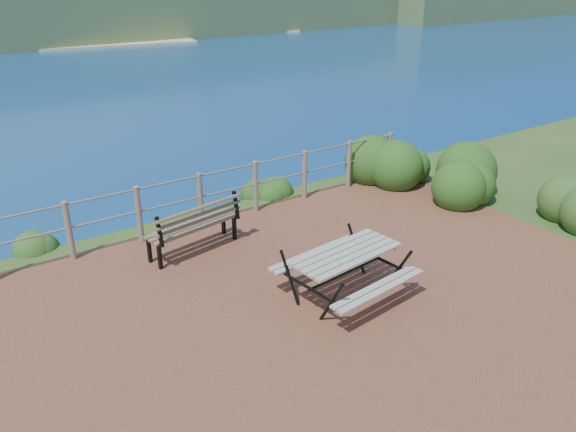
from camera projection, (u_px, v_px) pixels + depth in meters
The scene contains 8 objects.
ground at pixel (311, 311), 7.75m from camera, with size 10.00×7.00×0.12m, color brown.
safety_railing at pixel (200, 197), 10.04m from camera, with size 9.40×0.10×1.00m.
picnic_table at pixel (345, 269), 7.94m from camera, with size 1.69×1.41×0.69m.
park_bench at pixel (192, 218), 9.13m from camera, with size 1.66×0.68×0.91m.
shrub_right_front at pixel (457, 196), 11.57m from camera, with size 1.29×1.29×1.84m, color #164916.
shrub_right_edge at pixel (392, 181), 12.40m from camera, with size 1.23×1.23×1.76m, color #164916.
shrub_lip_west at pixel (38, 246), 9.52m from camera, with size 0.71×0.71×0.42m, color #22471A.
shrub_lip_east at pixel (271, 195), 11.62m from camera, with size 0.75×0.75×0.48m, color #164916.
Camera 1 is at (-3.93, -5.22, 4.39)m, focal length 35.00 mm.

